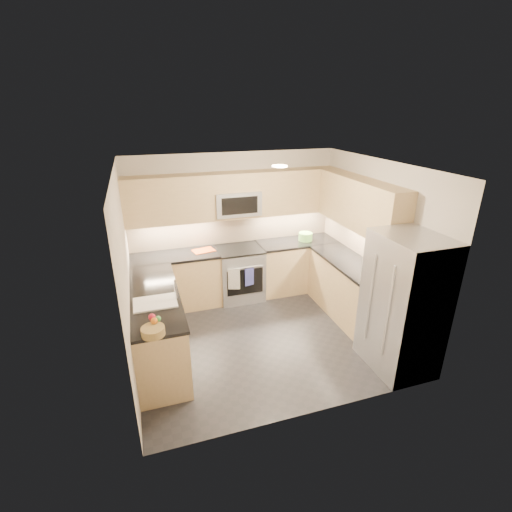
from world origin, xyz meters
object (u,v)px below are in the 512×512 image
Objects in this scene: cutting_board at (204,250)px; fruit_basket at (153,331)px; microwave at (237,203)px; refrigerator at (403,304)px; gas_range at (240,274)px; utensil_bowl at (305,237)px.

cutting_board is 1.42× the size of fruit_basket.
microwave is 3.04m from refrigerator.
microwave is 3.05× the size of fruit_basket.
cutting_board is (-0.61, -0.07, -0.75)m from microwave.
gas_range is 1.25m from microwave.
microwave reaches higher than utensil_bowl.
gas_range is 2.86m from refrigerator.
cutting_board is (-0.61, 0.06, 0.49)m from gas_range.
microwave reaches higher than fruit_basket.
utensil_bowl is (1.24, -0.11, -0.69)m from microwave.
refrigerator is at bearing -59.12° from gas_range.
utensil_bowl is 0.99× the size of fruit_basket.
cutting_board reaches higher than gas_range.
gas_range is 3.66× the size of fruit_basket.
cutting_board is (-2.06, 2.48, 0.05)m from refrigerator.
gas_range is at bearing 120.88° from refrigerator.
refrigerator is 7.23× the size of fruit_basket.
refrigerator is at bearing -85.07° from utensil_bowl.
refrigerator reaches higher than cutting_board.
utensil_bowl is 1.85m from cutting_board.
gas_range is 0.78m from cutting_board.
utensil_bowl reaches higher than cutting_board.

